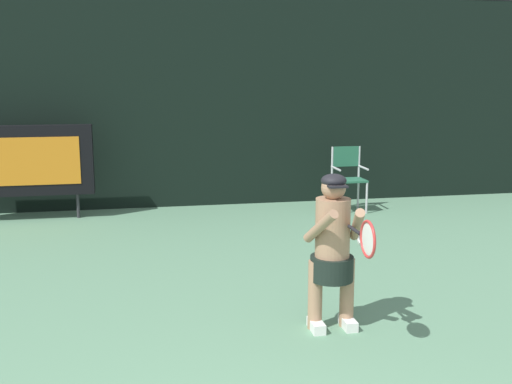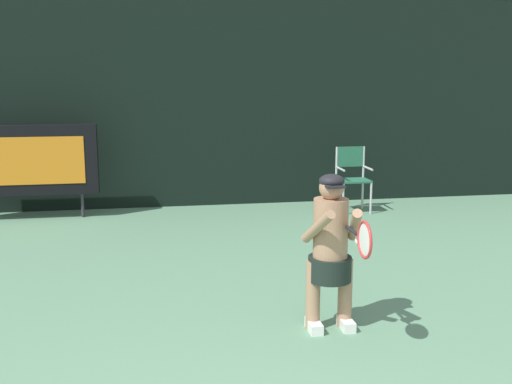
% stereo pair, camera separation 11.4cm
% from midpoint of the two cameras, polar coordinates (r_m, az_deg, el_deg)
% --- Properties ---
extents(backdrop_screen, '(18.00, 0.12, 3.66)m').
position_cam_midpoint_polar(backdrop_screen, '(10.76, -8.55, 8.18)').
color(backdrop_screen, black).
rests_on(backdrop_screen, ground).
extents(scoreboard, '(2.20, 0.21, 1.50)m').
position_cam_midpoint_polar(scoreboard, '(10.35, -21.16, 2.68)').
color(scoreboard, black).
rests_on(scoreboard, ground).
extents(umpire_chair, '(0.52, 0.44, 1.08)m').
position_cam_midpoint_polar(umpire_chair, '(10.50, 8.18, 1.59)').
color(umpire_chair, '#B7B7BC').
rests_on(umpire_chair, ground).
extents(water_bottle, '(0.07, 0.07, 0.27)m').
position_cam_midpoint_polar(water_bottle, '(10.12, 6.31, -1.56)').
color(water_bottle, blue).
rests_on(water_bottle, ground).
extents(tennis_player, '(0.53, 0.60, 1.42)m').
position_cam_midpoint_polar(tennis_player, '(5.56, 6.50, -5.06)').
color(tennis_player, white).
rests_on(tennis_player, ground).
extents(tennis_racket, '(0.03, 0.60, 0.31)m').
position_cam_midpoint_polar(tennis_racket, '(5.04, 9.54, -4.25)').
color(tennis_racket, black).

